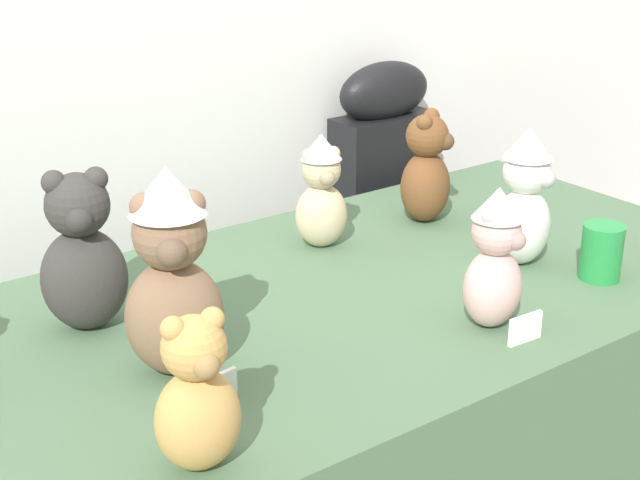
{
  "coord_description": "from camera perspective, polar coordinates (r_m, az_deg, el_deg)",
  "views": [
    {
      "loc": [
        -0.94,
        -1.03,
        1.49
      ],
      "look_at": [
        0.0,
        0.25,
        0.86
      ],
      "focal_mm": 53.2,
      "sensor_mm": 36.0,
      "label": 1
    }
  ],
  "objects": [
    {
      "name": "teddy_bear_charcoal",
      "position": [
        1.66,
        -14.1,
        -0.93
      ],
      "size": [
        0.18,
        0.17,
        0.29
      ],
      "rotation": [
        0.0,
        0.0,
        -0.35
      ],
      "color": "#383533",
      "rests_on": "display_table"
    },
    {
      "name": "name_card_front_left",
      "position": [
        1.64,
        12.24,
        -5.23
      ],
      "size": [
        0.07,
        0.01,
        0.05
      ],
      "primitive_type": "cube",
      "rotation": [
        0.0,
        0.0,
        -0.05
      ],
      "color": "white",
      "rests_on": "display_table"
    },
    {
      "name": "teddy_bear_honey",
      "position": [
        1.26,
        -7.41,
        -9.36
      ],
      "size": [
        0.13,
        0.11,
        0.23
      ],
      "rotation": [
        0.0,
        0.0,
        -0.12
      ],
      "color": "tan",
      "rests_on": "display_table"
    },
    {
      "name": "teddy_bear_blush",
      "position": [
        1.65,
        10.47,
        -1.16
      ],
      "size": [
        0.14,
        0.12,
        0.25
      ],
      "rotation": [
        0.0,
        0.0,
        0.27
      ],
      "color": "beige",
      "rests_on": "display_table"
    },
    {
      "name": "teddy_bear_chestnut",
      "position": [
        2.13,
        6.41,
        4.17
      ],
      "size": [
        0.17,
        0.16,
        0.25
      ],
      "rotation": [
        0.0,
        0.0,
        0.57
      ],
      "color": "brown",
      "rests_on": "display_table"
    },
    {
      "name": "party_cup_green",
      "position": [
        1.91,
        16.58,
        -0.69
      ],
      "size": [
        0.08,
        0.08,
        0.11
      ],
      "primitive_type": "cylinder",
      "color": "#238C3D",
      "rests_on": "display_table"
    },
    {
      "name": "teddy_bear_mocha",
      "position": [
        1.47,
        -8.88,
        -2.12
      ],
      "size": [
        0.2,
        0.18,
        0.34
      ],
      "rotation": [
        0.0,
        0.0,
        -0.43
      ],
      "color": "#7F6047",
      "rests_on": "display_table"
    },
    {
      "name": "teddy_bear_snow",
      "position": [
        1.92,
        12.22,
        2.46
      ],
      "size": [
        0.15,
        0.14,
        0.28
      ],
      "rotation": [
        0.0,
        0.0,
        0.29
      ],
      "color": "white",
      "rests_on": "display_table"
    },
    {
      "name": "instrument_case",
      "position": [
        2.61,
        3.65,
        -0.31
      ],
      "size": [
        0.28,
        0.12,
        1.02
      ],
      "rotation": [
        0.0,
        0.0,
        0.02
      ],
      "color": "black",
      "rests_on": "ground_plane"
    },
    {
      "name": "display_table",
      "position": [
        1.95,
        0.0,
        -13.43
      ],
      "size": [
        1.84,
        0.86,
        0.74
      ],
      "primitive_type": "cube",
      "color": "#4C6B4C",
      "rests_on": "ground_plane"
    },
    {
      "name": "teddy_bear_sand",
      "position": [
        1.97,
        0.08,
        2.88
      ],
      "size": [
        0.13,
        0.12,
        0.24
      ],
      "rotation": [
        0.0,
        0.0,
        -0.3
      ],
      "color": "#CCB78E",
      "rests_on": "display_table"
    },
    {
      "name": "name_card_front_middle",
      "position": [
        1.44,
        -6.2,
        -8.94
      ],
      "size": [
        0.07,
        0.02,
        0.05
      ],
      "primitive_type": "cube",
      "rotation": [
        0.0,
        0.0,
        0.14
      ],
      "color": "white",
      "rests_on": "display_table"
    }
  ]
}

